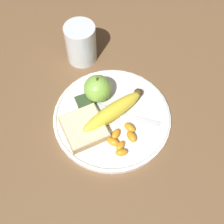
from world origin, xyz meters
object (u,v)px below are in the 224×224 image
(plate, at_px, (112,117))
(bread_slice, at_px, (84,128))
(fork, at_px, (117,114))
(juice_glass, at_px, (80,45))
(banana, at_px, (114,109))
(jam_packet, at_px, (84,104))
(apple, at_px, (98,89))

(plate, relative_size, bread_slice, 2.78)
(plate, xyz_separation_m, fork, (-0.00, 0.01, 0.01))
(juice_glass, distance_m, fork, 0.22)
(plate, xyz_separation_m, juice_glass, (-0.21, -0.00, 0.04))
(bread_slice, bearing_deg, banana, 100.78)
(bread_slice, relative_size, fork, 0.68)
(juice_glass, relative_size, jam_packet, 2.57)
(apple, bearing_deg, juice_glass, 177.70)
(bread_slice, height_order, fork, bread_slice)
(juice_glass, height_order, bread_slice, juice_glass)
(plate, relative_size, apple, 3.71)
(plate, bearing_deg, banana, 131.56)
(apple, distance_m, banana, 0.07)
(bread_slice, bearing_deg, jam_packet, 160.15)
(apple, xyz_separation_m, fork, (0.07, 0.02, -0.03))
(jam_packet, bearing_deg, juice_glass, 163.40)
(banana, distance_m, fork, 0.02)
(juice_glass, bearing_deg, fork, 5.01)
(juice_glass, height_order, fork, juice_glass)
(juice_glass, xyz_separation_m, bread_slice, (0.22, -0.07, -0.03))
(juice_glass, xyz_separation_m, banana, (0.21, 0.01, -0.02))
(fork, relative_size, jam_packet, 3.52)
(plate, bearing_deg, apple, -171.52)
(juice_glass, xyz_separation_m, jam_packet, (0.16, -0.05, -0.03))
(bread_slice, xyz_separation_m, fork, (-0.01, 0.09, -0.01))
(banana, bearing_deg, fork, 60.18)
(bread_slice, distance_m, fork, 0.09)
(plate, bearing_deg, fork, 93.83)
(apple, bearing_deg, fork, 20.41)
(banana, relative_size, fork, 1.18)
(banana, height_order, bread_slice, banana)
(apple, height_order, fork, apple)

